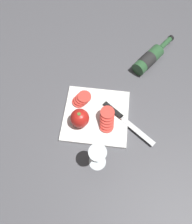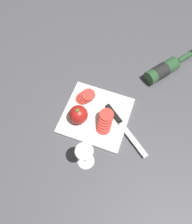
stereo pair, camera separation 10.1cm
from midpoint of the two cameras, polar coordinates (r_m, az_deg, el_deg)
ground_plane at (r=1.07m, az=2.54°, el=0.56°), size 3.00×3.00×0.00m
cutting_board at (r=1.05m, az=2.75°, el=-1.20°), size 0.31×0.29×0.02m
wine_bottle at (r=1.22m, az=19.56°, el=10.16°), size 0.23×0.28×0.07m
wine_glass at (r=0.88m, az=0.40°, el=-11.44°), size 0.08×0.08×0.16m
whole_tomato at (r=0.99m, az=-1.73°, el=-0.98°), size 0.09×0.09×0.09m
knife at (r=1.03m, az=8.64°, el=-2.30°), size 0.26×0.20×0.01m
tomato_slice_stack_near at (r=1.00m, az=5.25°, el=-2.79°), size 0.07×0.12×0.06m
tomato_slice_stack_far at (r=1.06m, az=-0.04°, el=3.76°), size 0.09×0.08×0.04m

